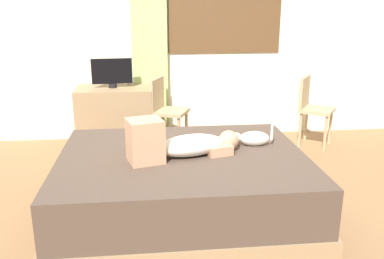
% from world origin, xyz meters
% --- Properties ---
extents(ground_plane, '(16.00, 16.00, 0.00)m').
position_xyz_m(ground_plane, '(0.00, 0.00, 0.00)').
color(ground_plane, olive).
extents(back_wall_with_window, '(6.40, 0.14, 2.90)m').
position_xyz_m(back_wall_with_window, '(0.01, 2.25, 1.45)').
color(back_wall_with_window, silver).
rests_on(back_wall_with_window, ground).
extents(bed, '(2.07, 1.65, 0.52)m').
position_xyz_m(bed, '(-0.11, 0.03, 0.26)').
color(bed, '#997A56').
rests_on(bed, ground).
extents(person_lying, '(0.94, 0.47, 0.34)m').
position_xyz_m(person_lying, '(-0.13, -0.02, 0.64)').
color(person_lying, silver).
rests_on(person_lying, bed).
extents(cat, '(0.36, 0.14, 0.21)m').
position_xyz_m(cat, '(0.51, 0.19, 0.59)').
color(cat, silver).
rests_on(cat, bed).
extents(desk, '(0.90, 0.56, 0.74)m').
position_xyz_m(desk, '(-0.78, 1.85, 0.37)').
color(desk, '#997A56').
rests_on(desk, ground).
extents(tv_monitor, '(0.48, 0.10, 0.35)m').
position_xyz_m(tv_monitor, '(-0.80, 1.85, 0.92)').
color(tv_monitor, black).
rests_on(tv_monitor, desk).
extents(cup, '(0.07, 0.07, 0.10)m').
position_xyz_m(cup, '(-0.60, 2.07, 0.79)').
color(cup, white).
rests_on(cup, desk).
extents(chair_by_desk, '(0.50, 0.50, 0.86)m').
position_xyz_m(chair_by_desk, '(-0.17, 1.72, 0.51)').
color(chair_by_desk, tan).
rests_on(chair_by_desk, ground).
extents(chair_spare, '(0.53, 0.53, 0.86)m').
position_xyz_m(chair_spare, '(1.63, 1.62, 0.51)').
color(chair_spare, tan).
rests_on(chair_spare, ground).
extents(curtain_left, '(0.44, 0.06, 2.57)m').
position_xyz_m(curtain_left, '(-0.34, 2.13, 1.29)').
color(curtain_left, '#ADCC75').
rests_on(curtain_left, ground).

